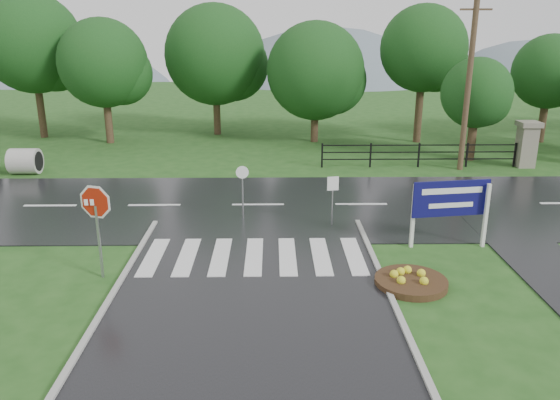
{
  "coord_description": "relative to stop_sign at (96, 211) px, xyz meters",
  "views": [
    {
      "loc": [
        0.56,
        -10.04,
        6.6
      ],
      "look_at": [
        0.79,
        6.0,
        1.5
      ],
      "focal_mm": 35.0,
      "sensor_mm": 36.0,
      "label": 1
    }
  ],
  "objects": [
    {
      "name": "utility_pole_east",
      "position": [
        13.8,
        11.75,
        2.1
      ],
      "size": [
        1.42,
        0.27,
        7.96
      ],
      "color": "#473523",
      "rests_on": "ground"
    },
    {
      "name": "reg_sign_small",
      "position": [
        6.75,
        3.94,
        -0.65
      ],
      "size": [
        0.39,
        0.08,
        1.78
      ],
      "color": "#939399",
      "rests_on": "ground"
    },
    {
      "name": "treeline",
      "position": [
        5.14,
        20.25,
        -1.94
      ],
      "size": [
        83.2,
        5.2,
        10.0
      ],
      "color": "#123D14",
      "rests_on": "ground"
    },
    {
      "name": "crosswalk",
      "position": [
        4.14,
        1.25,
        -1.88
      ],
      "size": [
        6.5,
        2.8,
        0.02
      ],
      "color": "silver",
      "rests_on": "ground"
    },
    {
      "name": "reg_sign_round",
      "position": [
        3.64,
        4.81,
        -0.69
      ],
      "size": [
        0.45,
        0.07,
        1.94
      ],
      "color": "#939399",
      "rests_on": "ground"
    },
    {
      "name": "ground",
      "position": [
        4.14,
        -3.75,
        -1.94
      ],
      "size": [
        120.0,
        120.0,
        0.0
      ],
      "primitive_type": "plane",
      "color": "#214D19",
      "rests_on": "ground"
    },
    {
      "name": "flower_bed",
      "position": [
        8.39,
        -0.64,
        -1.8
      ],
      "size": [
        1.93,
        1.93,
        0.39
      ],
      "color": "#332111",
      "rests_on": "ground"
    },
    {
      "name": "main_road",
      "position": [
        4.14,
        6.25,
        -1.94
      ],
      "size": [
        90.0,
        8.0,
        0.04
      ],
      "primitive_type": "cube",
      "color": "black",
      "rests_on": "ground"
    },
    {
      "name": "hills",
      "position": [
        7.63,
        61.25,
        -17.48
      ],
      "size": [
        102.0,
        48.0,
        48.0
      ],
      "color": "slate",
      "rests_on": "ground"
    },
    {
      "name": "estate_billboard",
      "position": [
        10.17,
        2.04,
        -0.46
      ],
      "size": [
        2.45,
        0.41,
        2.15
      ],
      "color": "silver",
      "rests_on": "ground"
    },
    {
      "name": "walkway",
      "position": [
        12.64,
        0.25,
        -1.94
      ],
      "size": [
        2.2,
        11.0,
        0.04
      ],
      "primitive_type": "cube",
      "color": "#242427",
      "rests_on": "ground"
    },
    {
      "name": "fence_west",
      "position": [
        11.89,
        12.25,
        -1.22
      ],
      "size": [
        9.58,
        0.08,
        1.2
      ],
      "color": "black",
      "rests_on": "ground"
    },
    {
      "name": "pillar_west",
      "position": [
        17.14,
        12.25,
        -0.77
      ],
      "size": [
        1.0,
        1.0,
        2.24
      ],
      "color": "gray",
      "rests_on": "ground"
    },
    {
      "name": "entrance_tree_left",
      "position": [
        14.97,
        13.75,
        1.48
      ],
      "size": [
        3.52,
        3.52,
        5.21
      ],
      "color": "#3D2B1C",
      "rests_on": "ground"
    },
    {
      "name": "stop_sign",
      "position": [
        0.0,
        0.0,
        0.0
      ],
      "size": [
        1.2,
        0.38,
        2.81
      ],
      "color": "#939399",
      "rests_on": "ground"
    }
  ]
}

